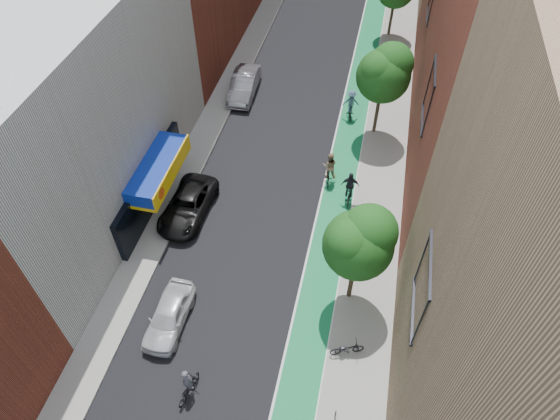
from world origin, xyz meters
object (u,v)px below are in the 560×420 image
Objects in this scene: parked_car_white at (169,315)px; parked_car_silver at (244,85)px; cyclist_lane_mid at (349,190)px; parked_car_black at (188,205)px; cyclist_lane_far at (351,106)px; cyclist_lead at (188,386)px; cyclist_lane_near at (329,170)px.

parked_car_white is 0.83× the size of parked_car_silver.
parked_car_silver is 2.23× the size of cyclist_lane_mid.
parked_car_black is 1.03× the size of parked_car_silver.
cyclist_lane_mid is 8.58m from cyclist_lane_far.
parked_car_silver is 23.49m from cyclist_lead.
cyclist_lane_mid reaches higher than parked_car_silver.
cyclist_lead is (3.74, -10.46, -0.07)m from parked_car_black.
cyclist_lead reaches higher than parked_car_white.
cyclist_lane_near is 2.09m from cyclist_lane_mid.
cyclist_lane_far reaches higher than parked_car_white.
cyclist_lead is at bearing -83.72° from parked_car_silver.
cyclist_lane_mid is 1.04× the size of cyclist_lane_far.
parked_car_white is 1.92× the size of cyclist_lane_far.
parked_car_silver is at bearing -70.40° from cyclist_lead.
parked_car_silver is 2.33× the size of cyclist_lane_far.
cyclist_lead reaches higher than parked_car_black.
cyclist_lane_near is (4.06, 15.11, 0.31)m from cyclist_lead.
parked_car_black is at bearing 16.40° from cyclist_lane_mid.
cyclist_lead is 14.73m from cyclist_lane_mid.
cyclist_lead is at bearing 65.32° from cyclist_lane_mid.
cyclist_lead is at bearing 66.97° from cyclist_lane_far.
cyclist_lane_far reaches higher than parked_car_black.
cyclist_lead is (2.14, -3.19, -0.06)m from parked_car_white.
parked_car_white is at bearing -74.63° from parked_car_black.
cyclist_lane_far is at bearing -9.96° from parked_car_silver.
parked_car_white is at bearing 51.13° from cyclist_lane_mid.
cyclist_lead is 0.91× the size of cyclist_lane_far.
cyclist_lead is 0.87× the size of cyclist_lane_mid.
parked_car_silver is 8.35m from cyclist_lane_far.
cyclist_lane_far reaches higher than cyclist_lead.
parked_car_silver is (0.00, 12.74, 0.11)m from parked_car_black.
parked_car_black is 12.74m from parked_car_silver.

